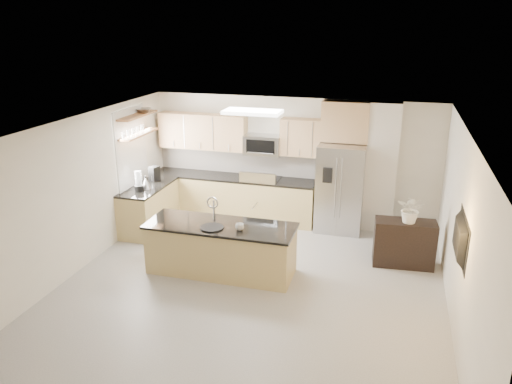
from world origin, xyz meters
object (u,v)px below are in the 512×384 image
(kettle, at_px, (146,183))
(flower_vase, at_px, (412,202))
(island, at_px, (221,248))
(platter, at_px, (212,228))
(range, at_px, (261,199))
(bowl, at_px, (143,109))
(credenza, at_px, (404,243))
(blender, at_px, (139,183))
(microwave, at_px, (263,145))
(coffee_maker, at_px, (154,174))
(refrigerator, at_px, (340,188))
(cup, at_px, (240,227))
(television, at_px, (456,238))

(kettle, xyz_separation_m, flower_vase, (5.02, -0.18, 0.16))
(island, height_order, platter, island)
(platter, bearing_deg, range, 87.43)
(platter, xyz_separation_m, kettle, (-1.91, 1.40, 0.16))
(bowl, relative_size, flower_vase, 0.56)
(credenza, height_order, bowl, bowl)
(island, height_order, blender, blender)
(microwave, height_order, credenza, microwave)
(credenza, height_order, coffee_maker, coffee_maker)
(blender, bearing_deg, island, -26.96)
(refrigerator, height_order, cup, refrigerator)
(range, height_order, television, television)
(platter, distance_m, bowl, 3.25)
(kettle, height_order, coffee_maker, coffee_maker)
(microwave, xyz_separation_m, blender, (-2.07, -1.53, -0.53))
(bowl, height_order, flower_vase, bowl)
(blender, bearing_deg, cup, -25.66)
(credenza, xyz_separation_m, cup, (-2.60, -1.22, 0.51))
(blender, distance_m, coffee_maker, 0.69)
(microwave, relative_size, coffee_maker, 2.50)
(kettle, bearing_deg, microwave, 33.48)
(kettle, bearing_deg, refrigerator, 17.60)
(island, distance_m, television, 3.72)
(range, bearing_deg, platter, -92.57)
(platter, relative_size, coffee_maker, 1.27)
(blender, xyz_separation_m, television, (5.58, -1.72, 0.25))
(refrigerator, distance_m, kettle, 3.87)
(microwave, bearing_deg, kettle, -146.52)
(credenza, bearing_deg, television, -76.78)
(flower_vase, bearing_deg, coffee_maker, 172.40)
(bowl, bearing_deg, flower_vase, -7.69)
(refrigerator, distance_m, blender, 3.98)
(bowl, bearing_deg, platter, -42.21)
(range, relative_size, microwave, 1.50)
(cup, height_order, platter, cup)
(island, bearing_deg, kettle, 148.15)
(microwave, height_order, platter, microwave)
(credenza, height_order, cup, cup)
(refrigerator, bearing_deg, island, -125.20)
(platter, height_order, kettle, kettle)
(microwave, relative_size, flower_vase, 1.03)
(island, height_order, credenza, island)
(range, height_order, cup, range)
(range, height_order, bowl, bowl)
(kettle, bearing_deg, range, 30.97)
(flower_vase, bearing_deg, television, -73.47)
(island, distance_m, coffee_maker, 2.77)
(microwave, xyz_separation_m, refrigerator, (1.66, -0.17, -0.74))
(refrigerator, relative_size, coffee_maker, 5.86)
(refrigerator, xyz_separation_m, flower_vase, (1.34, -1.34, 0.30))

